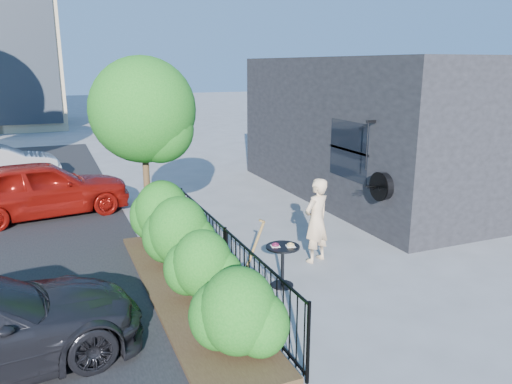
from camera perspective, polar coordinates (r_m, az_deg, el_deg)
name	(u,v)px	position (r m, az deg, el deg)	size (l,w,h in m)	color
ground	(301,273)	(9.55, 5.20, -9.19)	(120.00, 120.00, 0.00)	gray
shop_building	(395,126)	(15.67, 15.63, 7.23)	(6.22, 9.00, 4.00)	black
fence	(226,257)	(8.78, -3.48, -7.38)	(0.05, 6.05, 1.10)	black
planting_bed	(188,291)	(8.81, -7.81, -11.12)	(1.30, 6.00, 0.08)	#382616
shrubs	(191,252)	(8.66, -7.49, -6.81)	(1.10, 5.60, 1.24)	#166116
patio_tree	(147,116)	(10.69, -12.40, 8.43)	(2.20, 2.20, 3.94)	#3F2B19
cafe_table	(283,259)	(8.81, 3.07, -7.61)	(0.60, 0.60, 0.80)	black
woman	(316,220)	(9.86, 6.91, -3.24)	(0.62, 0.40, 1.69)	#D8B38B
shovel	(249,263)	(8.41, -0.75, -8.09)	(0.50, 0.18, 1.36)	brown
car_red	(41,188)	(13.86, -23.32, 0.38)	(1.74, 4.32, 1.47)	maroon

